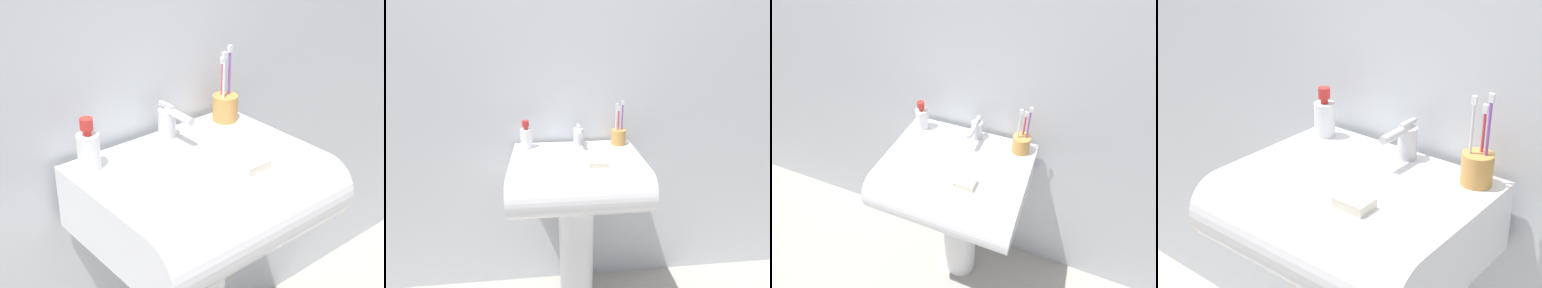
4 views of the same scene
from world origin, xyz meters
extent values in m
cube|color=silver|center=(0.00, 0.24, 1.20)|extent=(5.00, 0.05, 2.40)
cube|color=white|center=(0.00, 0.00, 0.80)|extent=(0.59, 0.39, 0.17)
cylinder|color=white|center=(0.00, -0.20, 0.80)|extent=(0.59, 0.17, 0.17)
cylinder|color=silver|center=(0.03, 0.15, 0.93)|extent=(0.05, 0.05, 0.08)
cylinder|color=silver|center=(0.03, 0.10, 0.97)|extent=(0.02, 0.11, 0.02)
cube|color=silver|center=(0.03, 0.15, 0.98)|extent=(0.01, 0.06, 0.01)
cylinder|color=#D19347|center=(0.22, 0.13, 0.92)|extent=(0.07, 0.07, 0.08)
cylinder|color=white|center=(0.21, 0.12, 0.99)|extent=(0.01, 0.01, 0.18)
cube|color=white|center=(0.21, 0.12, 1.09)|extent=(0.01, 0.01, 0.02)
cylinder|color=purple|center=(0.24, 0.14, 0.99)|extent=(0.01, 0.01, 0.19)
cube|color=white|center=(0.24, 0.14, 1.10)|extent=(0.01, 0.01, 0.02)
cylinder|color=#D83F4C|center=(0.22, 0.15, 0.98)|extent=(0.01, 0.01, 0.15)
cube|color=white|center=(0.22, 0.15, 1.06)|extent=(0.01, 0.01, 0.02)
cylinder|color=white|center=(-0.23, 0.13, 0.93)|extent=(0.06, 0.06, 0.09)
cylinder|color=red|center=(-0.23, 0.13, 0.99)|extent=(0.02, 0.02, 0.01)
cylinder|color=red|center=(-0.23, 0.13, 1.01)|extent=(0.03, 0.03, 0.03)
cube|color=silver|center=(0.08, -0.13, 0.90)|extent=(0.08, 0.06, 0.02)
camera|label=1|loc=(-0.84, -1.00, 1.59)|focal=55.00mm
camera|label=2|loc=(-0.12, -1.26, 1.40)|focal=28.00mm
camera|label=3|loc=(0.34, -0.81, 1.74)|focal=28.00mm
camera|label=4|loc=(0.75, -0.97, 1.51)|focal=55.00mm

